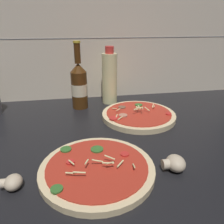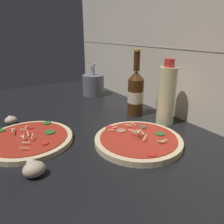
{
  "view_description": "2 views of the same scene",
  "coord_description": "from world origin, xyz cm",
  "views": [
    {
      "loc": [
        -4.9,
        -56.69,
        36.82
      ],
      "look_at": [
        7.91,
        15.31,
        6.39
      ],
      "focal_mm": 35.0,
      "sensor_mm": 36.0,
      "label": 1
    },
    {
      "loc": [
        67.35,
        -22.79,
        36.29
      ],
      "look_at": [
        5.12,
        15.6,
        9.33
      ],
      "focal_mm": 35.0,
      "sensor_mm": 36.0,
      "label": 2
    }
  ],
  "objects": [
    {
      "name": "mushroom_right",
      "position": [
        -19.82,
        -15.13,
        4.1
      ],
      "size": [
        4.79,
        4.57,
        3.2
      ],
      "color": "beige",
      "rests_on": "counter_slab"
    },
    {
      "name": "tile_backsplash",
      "position": [
        0.0,
        45.5,
        30.0
      ],
      "size": [
        160.0,
        1.13,
        60.0
      ],
      "color": "beige",
      "rests_on": "ground"
    },
    {
      "name": "oil_bottle",
      "position": [
        10.59,
        36.45,
        13.9
      ],
      "size": [
        6.68,
        6.68,
        24.79
      ],
      "color": "beige",
      "rests_on": "counter_slab"
    },
    {
      "name": "counter_slab",
      "position": [
        0.0,
        0.0,
        1.25
      ],
      "size": [
        160.0,
        90.0,
        2.5
      ],
      "color": "black",
      "rests_on": "ground"
    },
    {
      "name": "mushroom_left",
      "position": [
        18.18,
        -15.25,
        4.43
      ],
      "size": [
        5.8,
        5.53,
        3.87
      ],
      "color": "beige",
      "rests_on": "counter_slab"
    },
    {
      "name": "beer_bottle",
      "position": [
        -2.95,
        32.26,
        12.34
      ],
      "size": [
        6.69,
        6.69,
        27.43
      ],
      "color": "#47280F",
      "rests_on": "counter_slab"
    },
    {
      "name": "pizza_far",
      "position": [
        18.55,
        17.17,
        3.58
      ],
      "size": [
        27.93,
        27.93,
        4.9
      ],
      "color": "beige",
      "rests_on": "counter_slab"
    },
    {
      "name": "pizza_near",
      "position": [
        -0.77,
        -12.6,
        3.45
      ],
      "size": [
        28.2,
        28.2,
        3.94
      ],
      "color": "beige",
      "rests_on": "counter_slab"
    }
  ]
}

